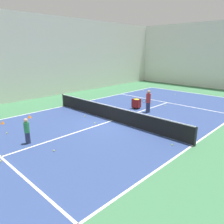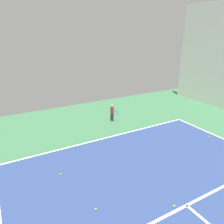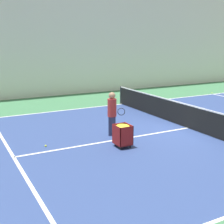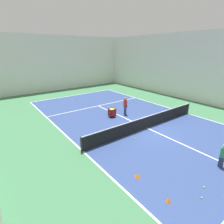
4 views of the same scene
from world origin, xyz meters
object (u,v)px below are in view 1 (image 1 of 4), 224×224
child_midcourt (27,129)px  training_cone_0 (29,116)px  tennis_net (112,113)px  training_cone_1 (2,122)px  ball_cart (136,102)px  coach_at_net (148,100)px

child_midcourt → training_cone_0: child_midcourt is taller
tennis_net → training_cone_1: (-4.40, -5.14, -0.40)m
tennis_net → training_cone_0: tennis_net is taller
child_midcourt → ball_cart: 8.81m
tennis_net → coach_at_net: (0.55, 3.16, 0.43)m
coach_at_net → ball_cart: size_ratio=2.11×
coach_at_net → training_cone_1: (-4.94, -8.30, -0.83)m
coach_at_net → tennis_net: bearing=16.8°
tennis_net → training_cone_0: 5.56m
child_midcourt → training_cone_1: bearing=95.0°
child_midcourt → ball_cart: child_midcourt is taller
child_midcourt → training_cone_1: size_ratio=6.18×
child_midcourt → training_cone_1: 3.96m
tennis_net → training_cone_0: size_ratio=42.75×
tennis_net → child_midcourt: child_midcourt is taller
coach_at_net → training_cone_0: 8.25m
tennis_net → training_cone_0: (-4.37, -3.42, -0.39)m
tennis_net → child_midcourt: (-0.49, -5.37, 0.23)m
ball_cart → training_cone_1: size_ratio=3.72×
coach_at_net → child_midcourt: coach_at_net is taller
ball_cart → training_cone_0: 7.78m
training_cone_0 → training_cone_1: (-0.02, -1.73, -0.00)m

